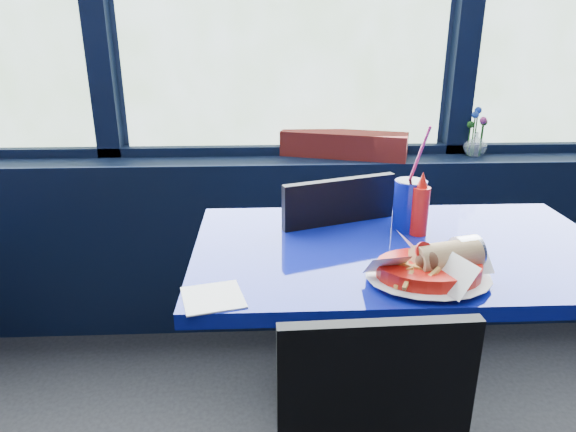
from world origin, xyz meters
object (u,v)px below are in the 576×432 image
object	(u,v)px
chair_near_back	(343,273)
flower_vase	(476,141)
near_table	(398,301)
food_basket	(431,268)
soda_cup	(409,204)
ketchup_bottle	(420,207)
planter_box	(344,144)

from	to	relation	value
chair_near_back	flower_vase	distance (m)	0.95
near_table	food_basket	world-z (taller)	food_basket
food_basket	soda_cup	size ratio (longest dim) A/B	0.92
food_basket	ketchup_bottle	size ratio (longest dim) A/B	1.54
planter_box	food_basket	bearing A→B (deg)	-69.27
planter_box	soda_cup	bearing A→B (deg)	-65.06
near_table	planter_box	world-z (taller)	planter_box
chair_near_back	planter_box	bearing A→B (deg)	-117.26
near_table	ketchup_bottle	size ratio (longest dim) A/B	6.12
food_basket	soda_cup	distance (m)	0.36
ketchup_bottle	near_table	bearing A→B (deg)	-127.84
flower_vase	food_basket	size ratio (longest dim) A/B	0.71
near_table	soda_cup	size ratio (longest dim) A/B	3.65
near_table	planter_box	bearing A→B (deg)	92.79
near_table	chair_near_back	world-z (taller)	chair_near_back
flower_vase	ketchup_bottle	size ratio (longest dim) A/B	1.10
food_basket	planter_box	bearing A→B (deg)	103.49
flower_vase	soda_cup	bearing A→B (deg)	-123.92
near_table	planter_box	xyz separation A→B (m)	(-0.04, 0.89, 0.29)
near_table	chair_near_back	xyz separation A→B (m)	(-0.12, 0.30, -0.05)
near_table	soda_cup	distance (m)	0.30
planter_box	food_basket	world-z (taller)	planter_box
chair_near_back	planter_box	xyz separation A→B (m)	(0.08, 0.59, 0.34)
planter_box	ketchup_bottle	world-z (taller)	ketchup_bottle
near_table	flower_vase	bearing A→B (deg)	57.98
food_basket	ketchup_bottle	bearing A→B (deg)	90.04
near_table	food_basket	bearing A→B (deg)	-87.33
chair_near_back	ketchup_bottle	bearing A→B (deg)	111.79
chair_near_back	planter_box	world-z (taller)	planter_box
ketchup_bottle	soda_cup	distance (m)	0.05
near_table	ketchup_bottle	bearing A→B (deg)	52.16
near_table	food_basket	xyz separation A→B (m)	(0.01, -0.22, 0.22)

